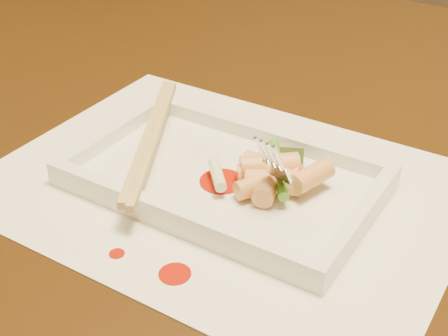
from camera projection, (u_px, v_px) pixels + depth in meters
The scene contains 23 objects.
table at pixel (260, 191), 0.72m from camera, with size 1.40×0.90×0.75m.
placemat at pixel (224, 186), 0.55m from camera, with size 0.40×0.30×0.00m, color white.
sauce_splatter_a at pixel (175, 274), 0.45m from camera, with size 0.02×0.02×0.00m, color #A71604.
sauce_splatter_b at pixel (117, 254), 0.47m from camera, with size 0.01×0.01×0.00m, color #A71604.
plate_base at pixel (224, 181), 0.54m from camera, with size 0.26×0.16×0.01m, color white.
plate_rim_far at pixel (265, 135), 0.59m from camera, with size 0.26×0.01×0.01m, color white.
plate_rim_near at pixel (174, 215), 0.48m from camera, with size 0.26×0.01×0.01m, color white.
plate_rim_left at pixel (113, 133), 0.59m from camera, with size 0.01×0.14×0.01m, color white.
plate_rim_right at pixel (360, 217), 0.48m from camera, with size 0.01×0.14×0.01m, color white.
veg_piece at pixel (282, 161), 0.55m from camera, with size 0.04×0.03×0.01m, color black.
scallion_white at pixel (217, 174), 0.52m from camera, with size 0.01×0.01×0.04m, color #EAEACC.
scallion_green at pixel (278, 168), 0.53m from camera, with size 0.01×0.01×0.09m, color #3C8C16.
chopstick_a at pixel (148, 135), 0.57m from camera, with size 0.01×0.22×0.01m, color tan.
chopstick_b at pixel (155, 138), 0.56m from camera, with size 0.01×0.22×0.01m, color tan.
fork at pixel (313, 114), 0.48m from camera, with size 0.09×0.10×0.14m, color silver, non-canonical shape.
sauce_blob_0 at pixel (222, 181), 0.53m from camera, with size 0.04×0.04×0.00m, color #A71604.
rice_cake_0 at pixel (263, 184), 0.51m from camera, with size 0.02×0.02×0.05m, color #F1BC70.
rice_cake_1 at pixel (267, 173), 0.53m from camera, with size 0.02×0.02×0.05m, color #F1BC70.
rice_cake_2 at pixel (269, 165), 0.53m from camera, with size 0.02×0.02×0.05m, color #F1BC70.
rice_cake_3 at pixel (273, 182), 0.52m from camera, with size 0.02×0.02×0.05m, color #F1BC70.
rice_cake_4 at pixel (267, 186), 0.51m from camera, with size 0.02×0.02×0.04m, color #F1BC70.
rice_cake_5 at pixel (311, 176), 0.51m from camera, with size 0.02×0.02×0.04m, color #F1BC70.
rice_cake_6 at pixel (272, 167), 0.54m from camera, with size 0.02×0.02×0.05m, color #F1BC70.
Camera 1 is at (0.28, -0.52, 1.06)m, focal length 50.00 mm.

